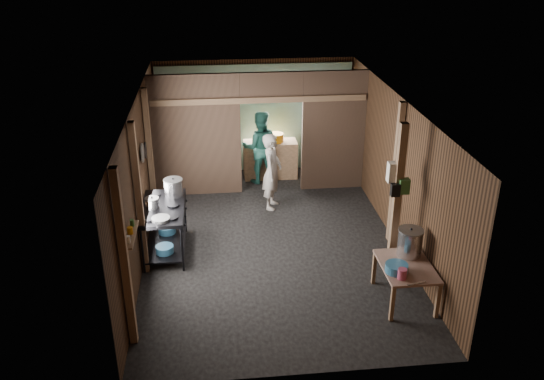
{
  "coord_description": "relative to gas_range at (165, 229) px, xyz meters",
  "views": [
    {
      "loc": [
        -0.96,
        -9.04,
        5.17
      ],
      "look_at": [
        0.0,
        -0.2,
        1.1
      ],
      "focal_mm": 37.4,
      "sensor_mm": 36.0,
      "label": 1
    }
  ],
  "objects": [
    {
      "name": "stove_pot_med",
      "position": [
        -0.17,
        -0.03,
        0.52
      ],
      "size": [
        0.31,
        0.31,
        0.21
      ],
      "primitive_type": null,
      "rotation": [
        0.0,
        0.0,
        0.38
      ],
      "color": "#B7B8BB",
      "rests_on": "gas_range"
    },
    {
      "name": "bag_white",
      "position": [
        3.68,
        -1.03,
        1.34
      ],
      "size": [
        0.22,
        0.15,
        0.32
      ],
      "primitive_type": "cube",
      "color": "white",
      "rests_on": "post_free"
    },
    {
      "name": "ceiling",
      "position": [
        1.88,
        0.19,
        2.16
      ],
      "size": [
        4.5,
        7.0,
        0.0
      ],
      "primitive_type": "cube",
      "color": "#413E3C",
      "rests_on": "ground"
    },
    {
      "name": "post_left_a",
      "position": [
        -0.3,
        -2.41,
        0.86
      ],
      "size": [
        0.1,
        0.12,
        2.6
      ],
      "primitive_type": "cube",
      "color": "#A27753",
      "rests_on": "floor"
    },
    {
      "name": "pan_lid_big",
      "position": [
        -0.33,
        0.59,
        1.21
      ],
      "size": [
        0.03,
        0.34,
        0.34
      ],
      "primitive_type": "cylinder",
      "rotation": [
        0.0,
        1.57,
        0.0
      ],
      "color": "gray",
      "rests_on": "wall_left"
    },
    {
      "name": "turquoise_panel",
      "position": [
        1.88,
        3.63,
        0.81
      ],
      "size": [
        4.4,
        0.06,
        2.5
      ],
      "primitive_type": "cube",
      "color": "#81B4AB",
      "rests_on": "wall_back"
    },
    {
      "name": "red_cup",
      "position": [
        1.97,
        3.14,
        0.48
      ],
      "size": [
        0.12,
        0.12,
        0.14
      ],
      "primitive_type": "cylinder",
      "color": "#C04B14",
      "rests_on": "back_counter"
    },
    {
      "name": "prep_table",
      "position": [
        3.71,
        -1.86,
        -0.13
      ],
      "size": [
        0.75,
        1.04,
        0.61
      ],
      "primitive_type": null,
      "color": "#A37365",
      "rests_on": "floor"
    },
    {
      "name": "partition_header",
      "position": [
        2.13,
        2.39,
        1.86
      ],
      "size": [
        1.3,
        0.1,
        0.6
      ],
      "primitive_type": "cube",
      "color": "brown",
      "rests_on": "wall_back"
    },
    {
      "name": "post_free",
      "position": [
        3.73,
        -1.11,
        0.86
      ],
      "size": [
        0.12,
        0.12,
        2.6
      ],
      "primitive_type": "cube",
      "color": "#A27753",
      "rests_on": "floor"
    },
    {
      "name": "gas_range",
      "position": [
        0.0,
        0.0,
        0.0
      ],
      "size": [
        0.76,
        1.49,
        0.88
      ],
      "primitive_type": null,
      "color": "black",
      "rests_on": "floor"
    },
    {
      "name": "jar_green",
      "position": [
        -0.27,
        -1.69,
        1.03
      ],
      "size": [
        0.06,
        0.06,
        0.1
      ],
      "primitive_type": "cylinder",
      "color": "#33662D",
      "rests_on": "wall_shelf"
    },
    {
      "name": "wall_front",
      "position": [
        1.88,
        -3.31,
        0.86
      ],
      "size": [
        4.5,
        0.0,
        2.6
      ],
      "primitive_type": "cube",
      "color": "#4F311D",
      "rests_on": "ground"
    },
    {
      "name": "knife",
      "position": [
        3.69,
        -2.35,
        0.18
      ],
      "size": [
        0.3,
        0.1,
        0.01
      ],
      "primitive_type": "cube",
      "rotation": [
        0.0,
        0.0,
        0.21
      ],
      "color": "#B7B8BB",
      "rests_on": "prep_table"
    },
    {
      "name": "wall_back",
      "position": [
        1.88,
        3.69,
        0.86
      ],
      "size": [
        4.5,
        0.0,
        2.6
      ],
      "primitive_type": "cube",
      "color": "#4F311D",
      "rests_on": "ground"
    },
    {
      "name": "cook",
      "position": [
        2.05,
        1.56,
        0.35
      ],
      "size": [
        0.53,
        0.66,
        1.58
      ],
      "primitive_type": "imported",
      "rotation": [
        0.0,
        0.0,
        1.27
      ],
      "color": "beige",
      "rests_on": "floor"
    },
    {
      "name": "partition_left",
      "position": [
        0.55,
        2.39,
        0.86
      ],
      "size": [
        1.85,
        0.1,
        2.6
      ],
      "primitive_type": "cube",
      "color": "brown",
      "rests_on": "floor"
    },
    {
      "name": "post_left_b",
      "position": [
        -0.3,
        -0.61,
        0.86
      ],
      "size": [
        0.1,
        0.12,
        2.6
      ],
      "primitive_type": "cube",
      "color": "#A27753",
      "rests_on": "floor"
    },
    {
      "name": "worker_back",
      "position": [
        1.92,
        2.89,
        0.38
      ],
      "size": [
        0.8,
        0.62,
        1.64
      ],
      "primitive_type": "imported",
      "rotation": [
        0.0,
        0.0,
        3.14
      ],
      "color": "#29695C",
      "rests_on": "floor"
    },
    {
      "name": "pink_bucket",
      "position": [
        3.52,
        -2.2,
        0.25
      ],
      "size": [
        0.14,
        0.14,
        0.16
      ],
      "primitive_type": "cylinder",
      "rotation": [
        0.0,
        0.0,
        -0.05
      ],
      "color": "#B44463",
      "rests_on": "prep_table"
    },
    {
      "name": "yellow_tub",
      "position": [
        2.31,
        3.14,
        0.51
      ],
      "size": [
        0.34,
        0.34,
        0.19
      ],
      "primitive_type": "cylinder",
      "color": "orange",
      "rests_on": "back_counter"
    },
    {
      "name": "wash_basin",
      "position": [
        3.5,
        -2.01,
        0.24
      ],
      "size": [
        0.41,
        0.41,
        0.13
      ],
      "primitive_type": "cylinder",
      "rotation": [
        0.0,
        0.0,
        0.24
      ],
      "color": "teal",
      "rests_on": "prep_table"
    },
    {
      "name": "wall_right",
      "position": [
        4.13,
        0.19,
        0.86
      ],
      "size": [
        0.0,
        7.0,
        2.6
      ],
      "primitive_type": "cube",
      "color": "#4F311D",
      "rests_on": "ground"
    },
    {
      "name": "pan_lid_small",
      "position": [
        -0.33,
        0.99,
        1.11
      ],
      "size": [
        0.03,
        0.3,
        0.3
      ],
      "primitive_type": "cylinder",
      "rotation": [
        0.0,
        1.57,
        0.0
      ],
      "color": "black",
      "rests_on": "wall_left"
    },
    {
      "name": "blue_tub_front",
      "position": [
        0.0,
        -0.34,
        -0.21
      ],
      "size": [
        0.3,
        0.3,
        0.13
      ],
      "primitive_type": "cylinder",
      "color": "teal",
      "rests_on": "gas_range"
    },
    {
      "name": "stock_pot",
      "position": [
        3.84,
        -1.57,
        0.38
      ],
      "size": [
        0.41,
        0.41,
        0.46
      ],
      "primitive_type": null,
      "rotation": [
        0.0,
        0.0,
        0.05
      ],
      "color": "#B7B8BB",
      "rests_on": "prep_table"
    },
    {
      "name": "post_right",
      "position": [
        4.06,
        -0.01,
        0.86
      ],
      "size": [
        0.1,
        0.12,
        2.6
      ],
      "primitive_type": "cube",
      "color": "#A27753",
      "rests_on": "floor"
    },
    {
      "name": "stove_pot_large",
      "position": [
        0.17,
        0.42,
        0.59
      ],
      "size": [
        0.43,
        0.43,
        0.34
      ],
      "primitive_type": null,
      "rotation": [
        0.0,
        0.0,
        -0.32
      ],
      "color": "#B7B8BB",
      "rests_on": "gas_range"
    },
    {
      "name": "blue_tub_back",
      "position": [
        0.0,
        0.37,
        -0.2
      ],
      "size": [
        0.32,
        0.32,
        0.13
      ],
      "primitive_type": "cylinder",
      "color": "teal",
      "rests_on": "gas_range"
    },
    {
      "name": "floor",
      "position": [
        1.88,
        0.19,
        -0.44
      ],
      "size": [
        4.5,
        7.0,
        0.0
      ],
      "primitive_type": "cube",
      "color": "#2B2929",
      "rests_on": "ground"
    },
    {
      "name": "partition_right",
      "position": [
        3.46,
        2.39,
        0.86
      ],
      "size": [
        1.35,
        0.1,
        2.6
      ],
      "primitive_type": "cube",
      "color": "brown",
      "rests_on": "floor"
    },
    {
      "name": "wall_shelf",
      "position": [
        -0.27,
        -1.91,
        0.96
      ],
      "size": [
        0.14,
        0.8,
        0.03
      ],
      "primitive_type": "cube",
      "color": "#A27753",
      "rests_on": "wall_left"
    },
    {
      "name": "post_left_c",
      "position": [
        -0.3,
        1.39,
        0.86
      ],
      "size": [
        0.1,
        0.12,
        2.6
      ],
      "primitive_type": "cube",
      "color": "#A27753",
      "rests_on": "floor"
    },
    {
      "name": "wall_left",
      "position": [
        -0.37,
        0.19,
        0.86
      ],
      "size": [
        0.0,
        7.0,
        2.6
      ],
      "primitive_type": "cube",
      "color": "#4F311D",
      "rests_on": "ground"
    },
    {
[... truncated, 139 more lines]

